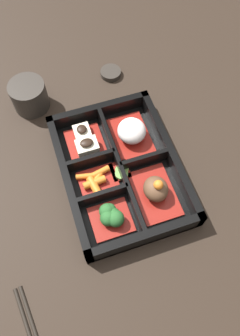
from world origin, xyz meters
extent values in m
plane|color=black|center=(0.00, 0.00, 0.00)|extent=(3.00, 3.00, 0.00)
cube|color=black|center=(0.00, 0.00, 0.01)|extent=(0.30, 0.22, 0.01)
cube|color=black|center=(0.00, -0.10, 0.02)|extent=(0.30, 0.01, 0.04)
cube|color=black|center=(0.00, 0.10, 0.02)|extent=(0.30, 0.01, 0.04)
cube|color=black|center=(-0.14, 0.00, 0.02)|extent=(0.01, 0.22, 0.04)
cube|color=black|center=(0.14, 0.00, 0.02)|extent=(0.01, 0.22, 0.04)
cube|color=black|center=(0.00, 0.00, 0.02)|extent=(0.27, 0.01, 0.04)
cube|color=black|center=(-0.03, -0.05, 0.02)|extent=(0.01, 0.10, 0.04)
cube|color=black|center=(0.04, -0.05, 0.02)|extent=(0.01, 0.10, 0.04)
cube|color=black|center=(0.00, 0.05, 0.02)|extent=(0.01, 0.10, 0.04)
cube|color=maroon|center=(-0.07, 0.05, 0.01)|extent=(0.11, 0.07, 0.01)
ellipsoid|color=silver|center=(-0.07, 0.05, 0.04)|extent=(0.06, 0.06, 0.04)
cube|color=maroon|center=(0.07, 0.05, 0.01)|extent=(0.11, 0.07, 0.01)
ellipsoid|color=brown|center=(0.07, 0.05, 0.03)|extent=(0.05, 0.05, 0.04)
sphere|color=orange|center=(0.07, 0.05, 0.06)|extent=(0.02, 0.02, 0.02)
cube|color=maroon|center=(-0.08, -0.05, 0.01)|extent=(0.08, 0.07, 0.01)
cube|color=beige|center=(-0.10, -0.05, 0.02)|extent=(0.04, 0.03, 0.02)
ellipsoid|color=black|center=(-0.10, -0.05, 0.04)|extent=(0.02, 0.02, 0.01)
cube|color=beige|center=(-0.06, -0.05, 0.03)|extent=(0.03, 0.04, 0.02)
ellipsoid|color=black|center=(-0.06, -0.05, 0.04)|extent=(0.02, 0.03, 0.01)
cube|color=maroon|center=(0.01, -0.05, 0.01)|extent=(0.06, 0.07, 0.01)
cylinder|color=orange|center=(0.00, -0.04, 0.02)|extent=(0.03, 0.03, 0.01)
cylinder|color=orange|center=(0.02, -0.06, 0.02)|extent=(0.04, 0.02, 0.02)
cylinder|color=orange|center=(-0.01, -0.04, 0.02)|extent=(0.02, 0.04, 0.01)
cylinder|color=orange|center=(-0.01, -0.06, 0.02)|extent=(0.02, 0.04, 0.01)
cylinder|color=orange|center=(0.01, -0.05, 0.02)|extent=(0.02, 0.04, 0.01)
cube|color=maroon|center=(0.09, -0.05, 0.01)|extent=(0.07, 0.07, 0.01)
sphere|color=#265B28|center=(0.09, -0.04, 0.03)|extent=(0.03, 0.03, 0.03)
sphere|color=#265B28|center=(0.08, -0.05, 0.03)|extent=(0.03, 0.03, 0.03)
sphere|color=#265B28|center=(0.09, -0.04, 0.03)|extent=(0.03, 0.03, 0.03)
sphere|color=#265B28|center=(0.09, -0.05, 0.03)|extent=(0.03, 0.03, 0.03)
sphere|color=#265B28|center=(0.08, -0.05, 0.03)|extent=(0.03, 0.03, 0.03)
cube|color=maroon|center=(0.00, 0.00, 0.01)|extent=(0.04, 0.04, 0.01)
cylinder|color=#75A84C|center=(0.00, 0.00, 0.02)|extent=(0.02, 0.02, 0.00)
cylinder|color=#75A84C|center=(0.01, 0.00, 0.02)|extent=(0.02, 0.02, 0.00)
cylinder|color=#75A84C|center=(0.01, 0.00, 0.02)|extent=(0.03, 0.03, 0.01)
cylinder|color=#75A84C|center=(0.00, 0.01, 0.02)|extent=(0.02, 0.02, 0.01)
cylinder|color=#2D2823|center=(-0.22, -0.13, 0.03)|extent=(0.08, 0.08, 0.06)
cylinder|color=#597A38|center=(-0.22, -0.13, 0.06)|extent=(0.06, 0.06, 0.01)
cylinder|color=#2D2823|center=(-0.25, 0.06, 0.01)|extent=(0.05, 0.05, 0.01)
cylinder|color=black|center=(-0.25, 0.06, 0.01)|extent=(0.03, 0.03, 0.00)
camera|label=1|loc=(0.27, -0.09, 0.58)|focal=35.00mm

